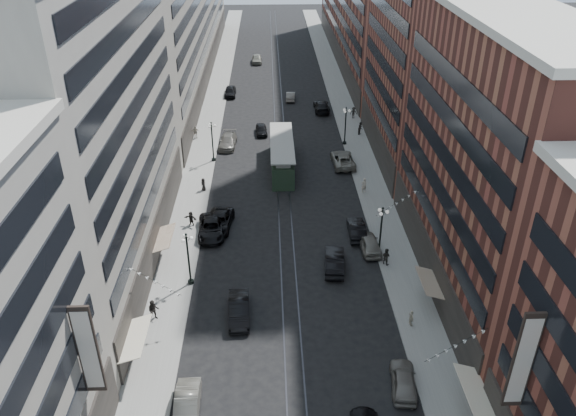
{
  "coord_description": "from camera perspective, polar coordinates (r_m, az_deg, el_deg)",
  "views": [
    {
      "loc": [
        -1.61,
        -14.32,
        32.53
      ],
      "look_at": [
        0.1,
        33.35,
        5.0
      ],
      "focal_mm": 35.0,
      "sensor_mm": 36.0,
      "label": 1
    }
  ],
  "objects": [
    {
      "name": "building_east_far",
      "position": [
        122.5,
        7.16,
        20.13
      ],
      "size": [
        8.0,
        72.0,
        24.0
      ],
      "primitive_type": "cube",
      "color": "brown",
      "rests_on": "ground"
    },
    {
      "name": "car_12",
      "position": [
        94.27,
        3.43,
        10.31
      ],
      "size": [
        2.42,
        5.9,
        1.71
      ],
      "primitive_type": "imported",
      "rotation": [
        0.0,
        0.0,
        3.15
      ],
      "color": "black",
      "rests_on": "ground"
    },
    {
      "name": "rail_east",
      "position": [
        90.4,
        -0.45,
        8.91
      ],
      "size": [
        0.12,
        180.0,
        0.02
      ],
      "primitive_type": "cube",
      "color": "#2D2D33",
      "rests_on": "ground"
    },
    {
      "name": "car_2",
      "position": [
        60.38,
        -7.8,
        -2.01
      ],
      "size": [
        3.07,
        6.03,
        1.63
      ],
      "primitive_type": "imported",
      "rotation": [
        0.0,
        0.0,
        0.06
      ],
      "color": "black",
      "rests_on": "ground"
    },
    {
      "name": "pedestrian_4",
      "position": [
        49.22,
        12.41,
        -10.86
      ],
      "size": [
        0.54,
        0.93,
        1.5
      ],
      "primitive_type": "imported",
      "rotation": [
        0.0,
        0.0,
        1.73
      ],
      "color": "#BEB59E",
      "rests_on": "sidewalk_east"
    },
    {
      "name": "rail_west",
      "position": [
        90.38,
        -1.35,
        8.89
      ],
      "size": [
        0.12,
        180.0,
        0.02
      ],
      "primitive_type": "cube",
      "color": "#2D2D33",
      "rests_on": "ground"
    },
    {
      "name": "building_west_far",
      "position": [
        113.09,
        -10.45,
        19.59
      ],
      "size": [
        8.0,
        90.0,
        26.0
      ],
      "primitive_type": "cube",
      "color": "gray",
      "rests_on": "ground"
    },
    {
      "name": "pedestrian_8",
      "position": [
        68.33,
        7.72,
        2.32
      ],
      "size": [
        0.83,
        0.72,
        1.92
      ],
      "primitive_type": "imported",
      "rotation": [
        0.0,
        0.0,
        3.6
      ],
      "color": "#B8AB98",
      "rests_on": "sidewalk_east"
    },
    {
      "name": "building_west_mid",
      "position": [
        53.1,
        -18.94,
        7.92
      ],
      "size": [
        8.0,
        36.0,
        28.0
      ],
      "primitive_type": "cube",
      "color": "gray",
      "rests_on": "ground"
    },
    {
      "name": "car_8",
      "position": [
        81.0,
        -6.13,
        6.76
      ],
      "size": [
        2.61,
        5.7,
        1.62
      ],
      "primitive_type": "imported",
      "rotation": [
        0.0,
        0.0,
        -0.06
      ],
      "color": "#646059",
      "rests_on": "ground"
    },
    {
      "name": "lamppost_sw_mid",
      "position": [
        75.69,
        -7.7,
        6.83
      ],
      "size": [
        1.03,
        1.14,
        5.52
      ],
      "color": "black",
      "rests_on": "sidewalk_west"
    },
    {
      "name": "lamppost_se_mid",
      "position": [
        80.66,
        5.86,
        8.43
      ],
      "size": [
        1.03,
        1.14,
        5.52
      ],
      "color": "black",
      "rests_on": "sidewalk_east"
    },
    {
      "name": "pedestrian_9",
      "position": [
        91.16,
        6.67,
        9.6
      ],
      "size": [
        1.2,
        0.52,
        1.84
      ],
      "primitive_type": "imported",
      "rotation": [
        0.0,
        0.0,
        0.03
      ],
      "color": "black",
      "rests_on": "sidewalk_east"
    },
    {
      "name": "car_9",
      "position": [
        101.82,
        -5.89,
        11.69
      ],
      "size": [
        1.97,
        4.82,
        1.64
      ],
      "primitive_type": "imported",
      "rotation": [
        0.0,
        0.0,
        -0.01
      ],
      "color": "black",
      "rests_on": "ground"
    },
    {
      "name": "pedestrian_extra_1",
      "position": [
        69.04,
        -8.58,
        2.4
      ],
      "size": [
        0.79,
        0.87,
        1.58
      ],
      "primitive_type": "imported",
      "rotation": [
        0.0,
        0.0,
        5.33
      ],
      "color": "black",
      "rests_on": "sidewalk_west"
    },
    {
      "name": "car_11",
      "position": [
        75.3,
        5.59,
        4.95
      ],
      "size": [
        3.02,
        6.14,
        1.68
      ],
      "primitive_type": "imported",
      "rotation": [
        0.0,
        0.0,
        3.18
      ],
      "color": "gray",
      "rests_on": "ground"
    },
    {
      "name": "lamppost_sw_far",
      "position": [
        52.11,
        -10.1,
        -4.94
      ],
      "size": [
        1.03,
        1.14,
        5.52
      ],
      "color": "black",
      "rests_on": "sidewalk_west"
    },
    {
      "name": "car_4",
      "position": [
        44.21,
        11.66,
        -16.76
      ],
      "size": [
        2.38,
        4.71,
        1.54
      ],
      "primitive_type": "imported",
      "rotation": [
        0.0,
        0.0,
        3.01
      ],
      "color": "slate",
      "rests_on": "ground"
    },
    {
      "name": "car_7",
      "position": [
        61.39,
        -7.02,
        -1.39
      ],
      "size": [
        3.29,
        5.98,
        1.59
      ],
      "primitive_type": "imported",
      "rotation": [
        0.0,
        0.0,
        -0.12
      ],
      "color": "black",
      "rests_on": "ground"
    },
    {
      "name": "car_10",
      "position": [
        60.05,
        6.99,
        -2.16
      ],
      "size": [
        1.8,
        4.88,
        1.6
      ],
      "primitive_type": "imported",
      "rotation": [
        0.0,
        0.0,
        3.12
      ],
      "color": "black",
      "rests_on": "ground"
    },
    {
      "name": "ground",
      "position": [
        81.14,
        -0.75,
        6.36
      ],
      "size": [
        220.0,
        220.0,
        0.0
      ],
      "primitive_type": "plane",
      "color": "black",
      "rests_on": "ground"
    },
    {
      "name": "car_13",
      "position": [
        84.99,
        -2.72,
        7.95
      ],
      "size": [
        1.91,
        4.14,
        1.37
      ],
      "primitive_type": "imported",
      "rotation": [
        0.0,
        0.0,
        0.07
      ],
      "color": "black",
      "rests_on": "ground"
    },
    {
      "name": "streetcar",
      "position": [
        73.82,
        -0.62,
        5.33
      ],
      "size": [
        3.0,
        13.54,
        3.75
      ],
      "color": "#213524",
      "rests_on": "ground"
    },
    {
      "name": "sidewalk_east",
      "position": [
        91.23,
        6.11,
        8.98
      ],
      "size": [
        4.0,
        180.0,
        0.15
      ],
      "primitive_type": "cube",
      "color": "gray",
      "rests_on": "ground"
    },
    {
      "name": "lamppost_se_far",
      "position": [
        55.94,
        9.42,
        -2.21
      ],
      "size": [
        1.03,
        1.14,
        5.52
      ],
      "color": "black",
      "rests_on": "sidewalk_east"
    },
    {
      "name": "car_extra_2",
      "position": [
        121.93,
        -3.19,
        14.89
      ],
      "size": [
        2.07,
        5.04,
        1.71
      ],
      "primitive_type": "imported",
      "rotation": [
        0.0,
        0.0,
        0.01
      ],
      "color": "slate",
      "rests_on": "ground"
    },
    {
      "name": "pedestrian_extra_0",
      "position": [
        85.03,
        7.39,
        8.06
      ],
      "size": [
        0.91,
        1.07,
        1.93
      ],
      "primitive_type": "imported",
      "rotation": [
        0.0,
        0.0,
        1.06
      ],
      "color": "black",
      "rests_on": "sidewalk_east"
    },
    {
      "name": "pedestrian_2",
      "position": [
        49.89,
        -13.5,
        -10.04
      ],
      "size": [
        1.03,
        0.71,
        1.94
      ],
      "primitive_type": "imported",
      "rotation": [
        0.0,
        0.0,
        0.22
      ],
      "color": "black",
      "rests_on": "sidewalk_west"
    },
    {
      "name": "building_east_mid",
      "position": [
        50.59,
        19.79,
        4.19
      ],
      "size": [
        8.0,
        30.0,
        24.0
      ],
      "primitive_type": "cube",
      "color": "brown",
      "rests_on": "ground"
    },
    {
      "name": "sidewalk_west",
      "position": [
        90.84,
        -7.94,
        8.77
      ],
      "size": [
        4.0,
        180.0,
        0.15
      ],
      "primitive_type": "cube",
      "color": "gray",
      "rests_on": "ground"
    },
    {
      "name": "car_1",
      "position": [
        42.35,
        -10.24,
        -19.21
      ],
      "size": [
        1.8,
        4.86,
        1.59
      ],
      "primitive_type": "imported",
      "rotation": [
        0.0,
        0.0,
        0.02
      ],
      "color": "#626157",
      "rests_on": "ground"
    },
    {
      "name": "pedestrian_5",
      "position": [
        62.05,
        -9.83,
        -1.06
      ],
      "size": [
        1.58,
        1.04,
        1.66
      ],
      "primitive_type": "imported",
      "rotation": [
        0.0,
        0.0,
        -0.42
      ],
      "color": "black",
      "rests_on": "sidewalk_west"
    },
    {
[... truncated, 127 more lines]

